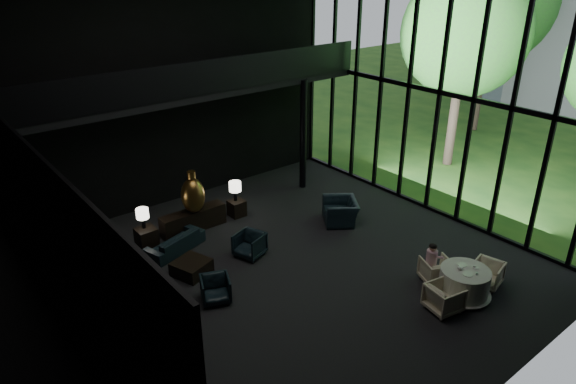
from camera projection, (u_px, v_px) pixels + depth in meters
floor at (263, 280)px, 13.64m from camera, size 14.00×12.00×0.02m
wall_back at (148, 90)px, 16.20m from camera, size 14.00×0.04×8.00m
wall_front at (493, 236)px, 7.73m from camera, size 14.00×0.04×8.00m
curtain_wall at (440, 92)px, 15.94m from camera, size 0.20×12.00×8.00m
mezzanine_back at (191, 91)px, 16.07m from camera, size 12.00×2.00×0.25m
railing_left at (24, 162)px, 8.86m from camera, size 0.06×12.00×1.00m
railing_back at (206, 77)px, 15.11m from camera, size 12.00×0.06×1.00m
column_ne at (303, 136)px, 18.37m from camera, size 0.24×0.24×4.00m
tree_near at (465, 33)px, 19.15m from camera, size 4.80×4.80×7.65m
tree_far at (493, 2)px, 23.10m from camera, size 5.60×5.60×8.80m
console at (193, 220)px, 16.03m from camera, size 2.12×0.48×0.67m
bronze_urn at (193, 195)px, 15.57m from camera, size 0.72×0.72×1.35m
side_table_left at (147, 238)px, 15.08m from camera, size 0.55×0.55×0.61m
table_lamp_left at (142, 214)px, 14.83m from camera, size 0.37×0.37×0.62m
side_table_right at (237, 208)px, 16.95m from camera, size 0.49×0.49×0.54m
table_lamp_right at (235, 187)px, 16.67m from camera, size 0.40×0.40×0.66m
sofa at (174, 241)px, 14.89m from camera, size 1.73×0.95×0.65m
lounge_armchair_west at (132, 281)px, 12.93m from camera, size 0.70×0.74×0.76m
lounge_armchair_east at (249, 244)px, 14.61m from camera, size 0.92×0.95×0.78m
lounge_armchair_south at (216, 289)px, 12.71m from camera, size 0.84×0.82×0.67m
window_armchair at (341, 206)px, 16.41m from camera, size 1.42×1.53×1.12m
coffee_table at (192, 267)px, 13.85m from camera, size 1.09×1.09×0.38m
dining_table at (464, 284)px, 12.90m from camera, size 1.40×1.40×0.75m
dining_chair_north at (436, 270)px, 13.46m from camera, size 0.88×0.86×0.70m
dining_chair_east at (487, 273)px, 13.33m from camera, size 0.75×0.78×0.68m
dining_chair_west at (444, 297)px, 12.34m from camera, size 0.83×0.87×0.77m
child at (432, 254)px, 13.40m from camera, size 0.29×0.29×0.62m
plate_a at (468, 274)px, 12.54m from camera, size 0.31×0.31×0.02m
plate_b at (462, 265)px, 12.93m from camera, size 0.28×0.28×0.02m
saucer at (476, 268)px, 12.81m from camera, size 0.20×0.20×0.01m
coffee_cup at (474, 266)px, 12.83m from camera, size 0.09×0.09×0.05m
cereal_bowl at (460, 268)px, 12.75m from camera, size 0.14×0.14×0.07m
cream_pot at (477, 274)px, 12.53m from camera, size 0.06×0.06×0.07m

